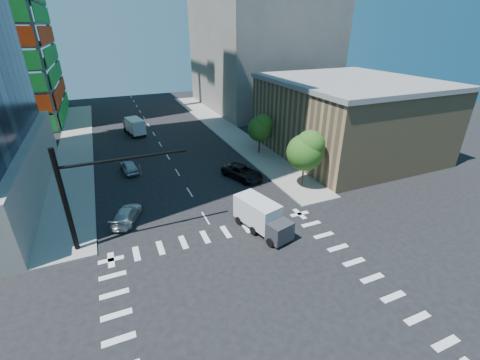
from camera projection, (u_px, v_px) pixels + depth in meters
ground at (259, 306)px, 21.80m from camera, size 160.00×160.00×0.00m
road_markings at (259, 305)px, 21.79m from camera, size 20.00×20.00×0.01m
sidewalk_ne at (224, 128)px, 59.35m from camera, size 5.00×60.00×0.15m
sidewalk_nw at (76, 146)px, 50.47m from camera, size 5.00×60.00×0.15m
commercial_building at (347, 116)px, 46.61m from camera, size 20.50×22.50×10.60m
bg_building_ne at (260, 42)px, 70.90m from camera, size 24.00×30.00×28.00m
signal_mast_nw at (84, 189)px, 25.40m from camera, size 10.20×0.40×9.00m
tree_south at (307, 150)px, 35.77m from camera, size 4.16×4.16×6.82m
tree_north at (261, 128)px, 46.13m from camera, size 3.54×3.52×5.78m
car_nb_far at (242, 172)px, 39.78m from camera, size 4.52×6.30×1.59m
car_sb_near at (127, 215)px, 31.03m from camera, size 3.78×5.15×1.39m
car_sb_mid at (129, 167)px, 41.50m from camera, size 2.28×4.60×1.51m
box_truck_near at (264, 220)px, 29.15m from camera, size 3.69×5.90×2.88m
box_truck_far at (134, 127)px, 56.00m from camera, size 3.40×5.87×2.89m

